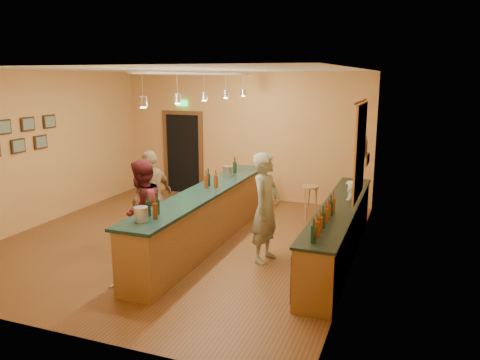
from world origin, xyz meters
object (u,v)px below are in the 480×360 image
at_px(customer_b, 152,197).
at_px(bar_stool, 310,192).
at_px(tasting_bar, 206,213).
at_px(back_counter, 339,231).
at_px(customer_a, 142,211).
at_px(bartender, 266,208).

height_order(customer_b, bar_stool, customer_b).
bearing_deg(tasting_bar, bar_stool, 55.88).
bearing_deg(back_counter, tasting_bar, -175.73).
relative_size(customer_a, bar_stool, 2.33).
relative_size(back_counter, tasting_bar, 0.89).
bearing_deg(bar_stool, customer_a, -122.74).
xyz_separation_m(tasting_bar, customer_b, (-1.00, -0.22, 0.27)).
distance_m(customer_b, bar_stool, 3.49).
bearing_deg(bartender, customer_b, 94.22).
xyz_separation_m(tasting_bar, bar_stool, (1.49, 2.20, 0.01)).
distance_m(back_counter, customer_b, 3.47).
height_order(back_counter, tasting_bar, tasting_bar).
height_order(back_counter, bar_stool, back_counter).
relative_size(tasting_bar, bartender, 2.74).
distance_m(customer_a, customer_b, 0.97).
height_order(tasting_bar, bartender, bartender).
bearing_deg(customer_a, back_counter, 108.42).
distance_m(tasting_bar, customer_a, 1.33).
bearing_deg(customer_b, back_counter, 106.05).
xyz_separation_m(bartender, customer_a, (-1.93, -0.75, -0.05)).
xyz_separation_m(bartender, bar_stool, (0.21, 2.58, -0.32)).
bearing_deg(customer_a, tasting_bar, 145.42).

